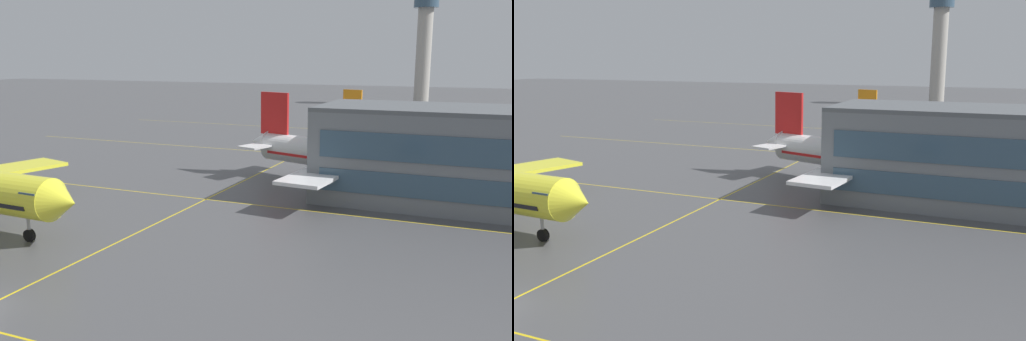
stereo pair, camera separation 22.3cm
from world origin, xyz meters
TOP-DOWN VIEW (x-y plane):
  - airliner_second_row at (16.22, 44.72)m, footprint 37.44×31.99m
  - airliner_third_row at (16.76, 82.83)m, footprint 32.63×27.84m
  - taxiway_markings at (0.00, 49.68)m, footprint 115.00×151.61m
  - control_tower at (6.40, 181.83)m, footprint 8.82×8.82m

SIDE VIEW (x-z plane):
  - taxiway_markings at x=0.00m, z-range 0.00..0.01m
  - airliner_third_row at x=16.76m, z-range -1.64..8.68m
  - airliner_second_row at x=16.22m, z-range -1.89..10.02m
  - control_tower at x=6.40m, z-range 3.05..41.22m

